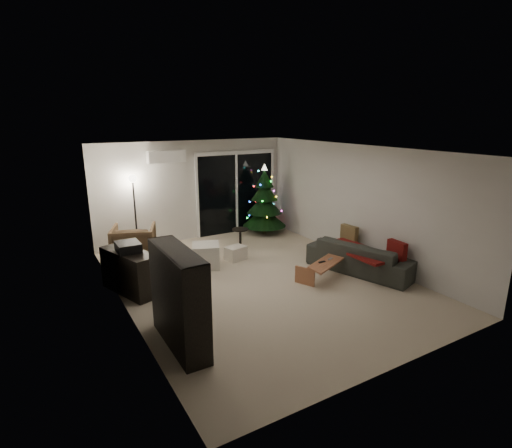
{
  "coord_description": "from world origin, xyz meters",
  "views": [
    {
      "loc": [
        -3.68,
        -6.15,
        3.09
      ],
      "look_at": [
        0.1,
        0.3,
        1.05
      ],
      "focal_mm": 28.0,
      "sensor_mm": 36.0,
      "label": 1
    }
  ],
  "objects_px": {
    "bookshelf": "(167,301)",
    "coffee_table": "(327,270)",
    "media_cabinet": "(130,271)",
    "armchair": "(134,244)",
    "sofa": "(362,256)",
    "christmas_tree": "(264,199)"
  },
  "relations": [
    {
      "from": "bookshelf",
      "to": "coffee_table",
      "type": "xyz_separation_m",
      "value": [
        3.44,
        0.76,
        -0.51
      ]
    },
    {
      "from": "media_cabinet",
      "to": "armchair",
      "type": "relative_size",
      "value": 1.36
    },
    {
      "from": "sofa",
      "to": "christmas_tree",
      "type": "height_order",
      "value": "christmas_tree"
    },
    {
      "from": "bookshelf",
      "to": "media_cabinet",
      "type": "xyz_separation_m",
      "value": [
        0.0,
        2.11,
        -0.31
      ]
    },
    {
      "from": "bookshelf",
      "to": "media_cabinet",
      "type": "height_order",
      "value": "bookshelf"
    },
    {
      "from": "armchair",
      "to": "coffee_table",
      "type": "xyz_separation_m",
      "value": [
        3.0,
        -2.85,
        -0.23
      ]
    },
    {
      "from": "christmas_tree",
      "to": "media_cabinet",
      "type": "bearing_deg",
      "value": -154.06
    },
    {
      "from": "coffee_table",
      "to": "christmas_tree",
      "type": "bearing_deg",
      "value": 55.67
    },
    {
      "from": "media_cabinet",
      "to": "sofa",
      "type": "distance_m",
      "value": 4.52
    },
    {
      "from": "sofa",
      "to": "christmas_tree",
      "type": "distance_m",
      "value": 3.4
    },
    {
      "from": "bookshelf",
      "to": "coffee_table",
      "type": "height_order",
      "value": "bookshelf"
    },
    {
      "from": "armchair",
      "to": "christmas_tree",
      "type": "bearing_deg",
      "value": -151.68
    },
    {
      "from": "armchair",
      "to": "coffee_table",
      "type": "height_order",
      "value": "armchair"
    },
    {
      "from": "bookshelf",
      "to": "armchair",
      "type": "bearing_deg",
      "value": 105.87
    },
    {
      "from": "bookshelf",
      "to": "christmas_tree",
      "type": "relative_size",
      "value": 0.74
    },
    {
      "from": "sofa",
      "to": "coffee_table",
      "type": "relative_size",
      "value": 1.86
    },
    {
      "from": "sofa",
      "to": "coffee_table",
      "type": "xyz_separation_m",
      "value": [
        -0.86,
        0.04,
        -0.13
      ]
    },
    {
      "from": "bookshelf",
      "to": "sofa",
      "type": "distance_m",
      "value": 4.38
    },
    {
      "from": "armchair",
      "to": "media_cabinet",
      "type": "bearing_deg",
      "value": 94.69
    },
    {
      "from": "armchair",
      "to": "christmas_tree",
      "type": "distance_m",
      "value": 3.64
    },
    {
      "from": "media_cabinet",
      "to": "armchair",
      "type": "height_order",
      "value": "armchair"
    },
    {
      "from": "christmas_tree",
      "to": "coffee_table",
      "type": "bearing_deg",
      "value": -99.9
    }
  ]
}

